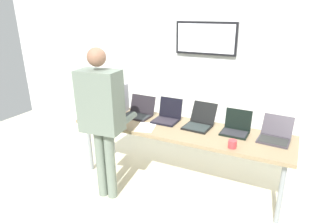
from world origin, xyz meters
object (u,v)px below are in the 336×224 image
workbench (180,132)px  laptop_station_4 (275,135)px  equipment_box (110,99)px  laptop_station_3 (236,128)px  coffee_mug (232,144)px  person (102,112)px  laptop_station_0 (139,111)px  laptop_station_1 (167,116)px  laptop_station_2 (200,122)px

workbench → laptop_station_4: laptop_station_4 is taller
equipment_box → laptop_station_3: size_ratio=1.30×
workbench → coffee_mug: (0.69, -0.25, 0.09)m
person → laptop_station_0: bearing=90.6°
equipment_box → laptop_station_0: size_ratio=1.07×
workbench → laptop_station_0: 0.68m
laptop_station_3 → coffee_mug: bearing=-82.4°
laptop_station_1 → laptop_station_3: laptop_station_1 is taller
coffee_mug → laptop_station_0: bearing=163.8°
laptop_station_2 → coffee_mug: laptop_station_2 is taller
laptop_station_0 → coffee_mug: laptop_station_0 is taller
laptop_station_3 → laptop_station_4: bearing=-0.3°
workbench → laptop_station_2: 0.27m
equipment_box → laptop_station_3: 1.71m
laptop_station_0 → laptop_station_4: (1.71, 0.00, -0.00)m
laptop_station_4 → workbench: bearing=-172.4°
workbench → laptop_station_3: 0.66m
laptop_station_0 → coffee_mug: 1.39m
workbench → laptop_station_2: size_ratio=6.20×
laptop_station_3 → laptop_station_4: (0.42, -0.00, -0.00)m
laptop_station_1 → coffee_mug: size_ratio=3.59×
equipment_box → laptop_station_0: equipment_box is taller
workbench → laptop_station_0: size_ratio=6.94×
workbench → equipment_box: size_ratio=6.48×
laptop_station_1 → person: person is taller
laptop_station_0 → laptop_station_3: 1.29m
equipment_box → laptop_station_4: (2.13, 0.07, -0.14)m
laptop_station_1 → coffee_mug: 1.00m
coffee_mug → laptop_station_1: bearing=156.8°
laptop_station_1 → laptop_station_3: bearing=-0.2°
laptop_station_3 → workbench: bearing=-167.4°
coffee_mug → workbench: bearing=160.0°
laptop_station_0 → laptop_station_1: 0.42m
laptop_station_0 → coffee_mug: size_ratio=4.23×
laptop_station_4 → laptop_station_2: bearing=179.7°
laptop_station_0 → coffee_mug: bearing=-16.2°
equipment_box → laptop_station_2: 1.28m
laptop_station_4 → coffee_mug: laptop_station_4 is taller
coffee_mug → laptop_station_2: bearing=141.1°
workbench → laptop_station_4: 1.07m
laptop_station_0 → person: 0.80m
laptop_station_1 → laptop_station_4: bearing=-0.2°
equipment_box → laptop_station_1: equipment_box is taller
workbench → laptop_station_3: (0.63, 0.14, 0.11)m
laptop_station_3 → laptop_station_0: bearing=-179.8°
workbench → person: size_ratio=1.51×
person → laptop_station_3: bearing=30.9°
coffee_mug → person: bearing=-164.4°
laptop_station_3 → coffee_mug: 0.40m
equipment_box → coffee_mug: bearing=-10.5°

